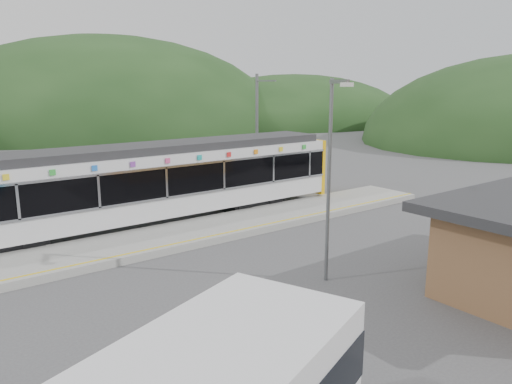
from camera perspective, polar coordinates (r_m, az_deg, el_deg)
ground at (r=19.43m, az=-0.92°, el=-7.07°), size 120.00×120.00×0.00m
hills at (r=27.10m, az=2.99°, el=-1.48°), size 146.00×149.00×26.00m
platform at (r=22.00m, az=-6.04°, el=-4.40°), size 26.00×3.20×0.30m
yellow_line at (r=20.90m, az=-4.19°, el=-4.82°), size 26.00×0.10×0.01m
train at (r=23.17m, az=-12.93°, el=1.09°), size 20.44×3.01×3.74m
catenary_mast_east at (r=29.52m, az=0.15°, el=6.86°), size 0.18×1.80×7.00m
lamp_post at (r=15.97m, az=8.72°, el=3.11°), size 0.49×1.20×6.61m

